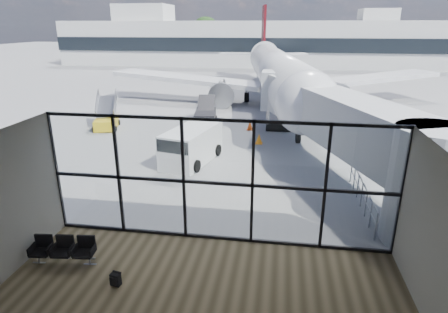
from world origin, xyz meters
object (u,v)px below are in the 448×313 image
(seating_row, at_px, (64,248))
(mobile_stairs, at_px, (107,121))
(backpack, at_px, (115,279))
(belt_loader, at_px, (205,117))
(service_van, at_px, (191,145))
(airliner, at_px, (275,70))

(seating_row, height_order, mobile_stairs, mobile_stairs)
(backpack, relative_size, belt_loader, 0.10)
(service_van, bearing_deg, belt_loader, 108.93)
(mobile_stairs, bearing_deg, backpack, -80.32)
(seating_row, distance_m, backpack, 2.32)
(backpack, relative_size, service_van, 0.09)
(belt_loader, relative_size, mobile_stairs, 1.31)
(belt_loader, height_order, mobile_stairs, mobile_stairs)
(belt_loader, distance_m, mobile_stairs, 7.40)
(service_van, distance_m, mobile_stairs, 10.06)
(backpack, distance_m, airliner, 30.28)
(airliner, relative_size, belt_loader, 8.69)
(backpack, xyz_separation_m, service_van, (-0.29, 10.78, 0.77))
(seating_row, height_order, backpack, seating_row)
(belt_loader, bearing_deg, service_van, -92.38)
(mobile_stairs, bearing_deg, airliner, 30.69)
(backpack, relative_size, airliner, 0.01)
(airliner, bearing_deg, belt_loader, -121.87)
(backpack, bearing_deg, service_van, 102.76)
(seating_row, bearing_deg, belt_loader, 80.59)
(seating_row, distance_m, service_van, 10.09)
(belt_loader, bearing_deg, seating_row, -101.41)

